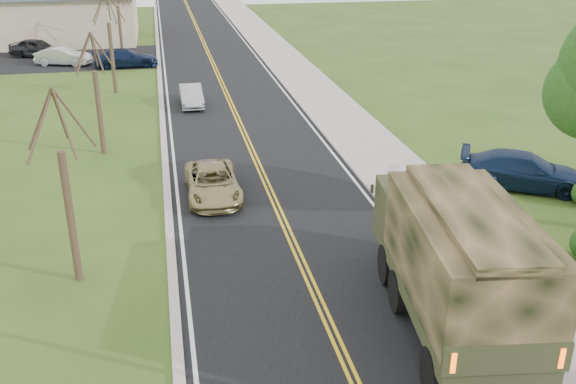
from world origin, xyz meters
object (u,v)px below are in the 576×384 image
object	(u,v)px
sedan_silver	(191,96)
pickup_navy	(524,171)
suv_champagne	(213,183)
military_truck	(456,254)

from	to	relation	value
sedan_silver	pickup_navy	xyz separation A→B (m)	(12.74, -15.70, 0.14)
suv_champagne	pickup_navy	xyz separation A→B (m)	(12.71, -1.53, 0.13)
military_truck	pickup_navy	bearing A→B (deg)	57.89
military_truck	suv_champagne	size ratio (longest dim) A/B	1.83
sedan_silver	pickup_navy	world-z (taller)	pickup_navy
military_truck	suv_champagne	xyz separation A→B (m)	(-5.50, 10.27, -1.63)
military_truck	sedan_silver	size ratio (longest dim) A/B	2.21
military_truck	pickup_navy	distance (m)	11.43
military_truck	pickup_navy	size ratio (longest dim) A/B	1.59
suv_champagne	sedan_silver	distance (m)	14.17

